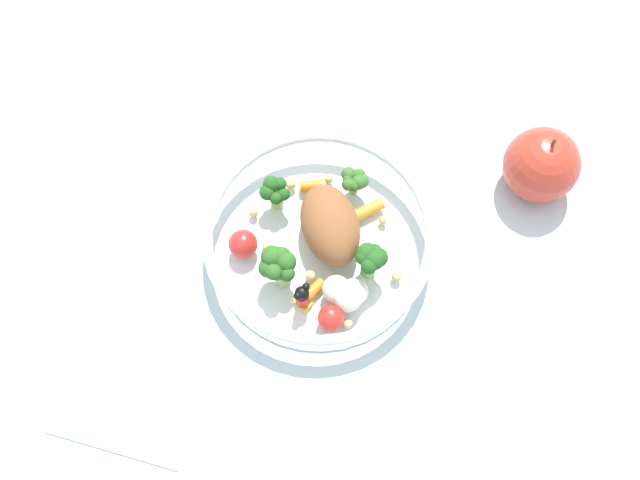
{
  "coord_description": "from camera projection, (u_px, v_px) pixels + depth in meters",
  "views": [
    {
      "loc": [
        -0.21,
        -0.22,
        0.74
      ],
      "look_at": [
        0.02,
        -0.0,
        0.02
      ],
      "focal_mm": 42.26,
      "sensor_mm": 36.0,
      "label": 1
    }
  ],
  "objects": [
    {
      "name": "ground_plane",
      "position": [
        309.0,
        258.0,
        0.8
      ],
      "size": [
        2.4,
        2.4,
        0.0
      ],
      "primitive_type": "plane",
      "color": "silver"
    },
    {
      "name": "food_container",
      "position": [
        321.0,
        240.0,
        0.78
      ],
      "size": [
        0.24,
        0.24,
        0.06
      ],
      "color": "white",
      "rests_on": "ground_plane"
    },
    {
      "name": "loose_apple",
      "position": [
        541.0,
        165.0,
        0.8
      ],
      "size": [
        0.08,
        0.08,
        0.09
      ],
      "color": "#BC3828",
      "rests_on": "ground_plane"
    },
    {
      "name": "folded_napkin",
      "position": [
        134.0,
        390.0,
        0.74
      ],
      "size": [
        0.17,
        0.18,
        0.01
      ],
      "primitive_type": "cube",
      "rotation": [
        0.0,
        0.0,
        0.49
      ],
      "color": "white",
      "rests_on": "ground_plane"
    }
  ]
}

